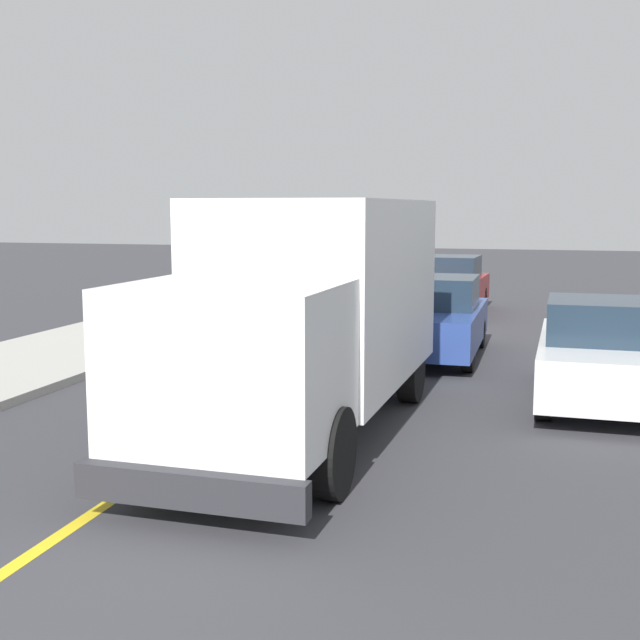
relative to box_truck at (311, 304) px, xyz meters
name	(u,v)px	position (x,y,z in m)	size (l,w,h in m)	color
centre_line_yellow	(254,405)	(-1.24, 1.02, -1.76)	(0.16, 56.00, 0.01)	gold
box_truck	(311,304)	(0.00, 0.00, 0.00)	(2.55, 7.23, 3.20)	white
parked_car_near	(436,319)	(0.95, 6.03, -0.97)	(1.82, 4.41, 1.67)	#2D4793
parked_car_mid	(450,286)	(0.37, 13.30, -0.97)	(2.01, 4.48, 1.67)	maroon
parked_van_across	(598,354)	(3.96, 2.70, -0.97)	(1.89, 4.44, 1.67)	silver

